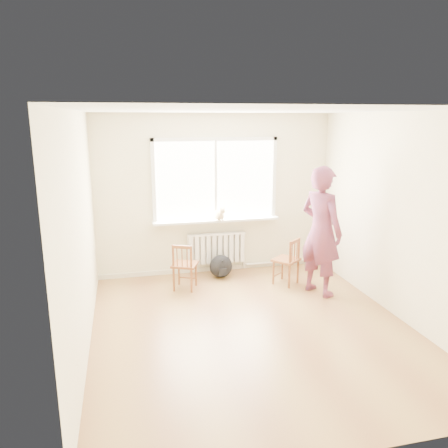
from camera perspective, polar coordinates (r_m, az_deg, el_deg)
floor at (r=5.75m, az=3.74°, el=-13.42°), size 4.50×4.50×0.00m
ceiling at (r=5.12m, az=4.22°, el=14.59°), size 4.50×4.50×0.00m
back_wall at (r=7.41m, az=-1.16°, el=3.84°), size 4.00×0.01×2.70m
window at (r=7.34m, az=-1.13°, el=6.21°), size 2.12×0.05×1.42m
windowsill at (r=7.39m, az=-0.97°, el=0.49°), size 2.15×0.22×0.04m
radiator at (r=7.53m, az=-0.98°, el=-3.12°), size 1.00×0.12×0.55m
heating_pipe at (r=8.01m, az=7.78°, el=-4.90°), size 1.40×0.04×0.04m
baseboard at (r=7.73m, az=-1.09°, el=-5.80°), size 4.00×0.03×0.08m
chair_left at (r=6.81m, az=-5.24°, el=-5.55°), size 0.48×0.47×0.75m
chair_right at (r=7.07m, az=8.41°, el=-4.85°), size 0.52×0.52×0.76m
person at (r=6.65m, az=12.56°, el=-0.93°), size 0.73×0.84×1.95m
cat at (r=7.29m, az=-0.58°, el=1.27°), size 0.21×0.36×0.25m
backpack at (r=7.36m, az=-0.41°, el=-5.54°), size 0.44×0.37×0.39m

